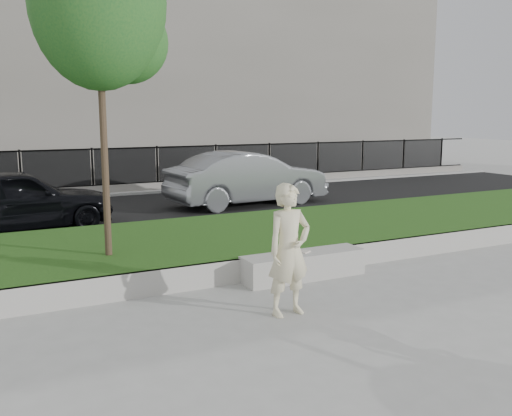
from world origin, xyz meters
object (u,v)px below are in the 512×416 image
car_dark (15,200)px  car_silver (248,178)px  young_tree (103,8)px  man (289,250)px  stone_bench (303,265)px  book (304,252)px

car_dark → car_silver: 6.52m
young_tree → man: bearing=-59.3°
stone_bench → car_dark: bearing=122.9°
stone_bench → man: size_ratio=1.19×
book → car_dark: bearing=94.6°
young_tree → car_dark: size_ratio=1.26×
stone_bench → car_dark: (-3.97, 6.14, 0.56)m
car_silver → car_dark: bearing=93.8°
stone_bench → book: bearing=31.1°
book → young_tree: (-2.84, 1.52, 3.91)m
stone_bench → man: bearing=-128.4°
stone_bench → man: 1.89m
man → car_dark: size_ratio=0.42×
stone_bench → young_tree: (-2.81, 1.53, 4.14)m
stone_bench → car_dark: size_ratio=0.50×
book → car_dark: (-3.99, 6.13, 0.32)m
man → book: 1.84m
man → young_tree: 4.83m
book → car_silver: bearing=42.5°
car_dark → car_silver: car_silver is taller
young_tree → book: bearing=-28.2°
stone_bench → car_silver: size_ratio=0.45×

